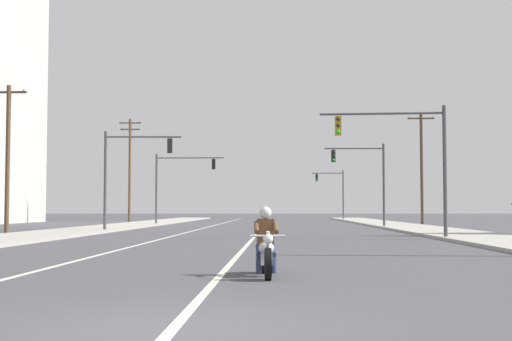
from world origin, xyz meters
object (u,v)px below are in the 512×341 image
Objects in this scene: traffic_signal_far_right at (334,188)px; utility_pole_right_far at (422,167)px; motorcycle_with_rider at (266,248)px; traffic_signal_mid_left at (176,177)px; traffic_signal_mid_right at (367,173)px; traffic_signal_near_left at (127,165)px; traffic_signal_near_right at (407,150)px; utility_pole_left_far at (130,167)px; utility_pole_left_near at (8,156)px.

utility_pole_right_far is at bearing -78.62° from traffic_signal_far_right.
utility_pole_right_far reaches higher than motorcycle_with_rider.
utility_pole_right_far is at bearing 0.27° from traffic_signal_mid_left.
traffic_signal_far_right is (0.43, 36.43, -0.03)m from traffic_signal_mid_right.
traffic_signal_near_left is (-9.08, 28.58, 3.50)m from motorcycle_with_rider.
utility_pole_right_far is at bearing 77.50° from traffic_signal_near_right.
traffic_signal_mid_right is 17.98m from traffic_signal_mid_left.
utility_pole_left_far reaches higher than traffic_signal_mid_right.
traffic_signal_near_left is (-15.30, 10.38, -0.07)m from traffic_signal_near_right.
utility_pole_left_far is at bearing 119.05° from traffic_signal_near_right.
utility_pole_right_far is at bearing 37.61° from utility_pole_left_near.
utility_pole_left_near is at bearing -91.19° from utility_pole_left_far.
utility_pole_left_far is at bearing 88.81° from utility_pole_left_near.
utility_pole_left_far reaches higher than traffic_signal_near_right.
traffic_signal_near_left is at bearing 107.63° from motorcycle_with_rider.
utility_pole_left_near is (-6.65, -21.42, 0.31)m from traffic_signal_mid_left.
traffic_signal_far_right is at bearing 70.35° from traffic_signal_near_left.
traffic_signal_far_right reaches higher than motorcycle_with_rider.
traffic_signal_near_right and traffic_signal_mid_right have the same top height.
traffic_signal_mid_left is at bearing 117.49° from traffic_signal_near_right.
traffic_signal_far_right is at bearing 84.49° from motorcycle_with_rider.
traffic_signal_far_right is (15.83, 27.17, -0.13)m from traffic_signal_mid_left.
utility_pole_right_far reaches higher than traffic_signal_mid_right.
traffic_signal_mid_right is at bearing -40.48° from utility_pole_left_far.
traffic_signal_far_right is 27.63m from utility_pole_right_far.
traffic_signal_far_right is (7.14, 74.01, 3.45)m from motorcycle_with_rider.
traffic_signal_near_right and traffic_signal_far_right have the same top height.
motorcycle_with_rider is at bearing -108.87° from traffic_signal_near_right.
traffic_signal_near_left is at bearing 145.85° from traffic_signal_near_right.
traffic_signal_mid_left is 1.00× the size of traffic_signal_far_right.
utility_pole_right_far is (21.28, 0.10, 0.89)m from traffic_signal_mid_left.
utility_pole_right_far reaches higher than traffic_signal_far_right.
traffic_signal_near_left is 18.27m from traffic_signal_mid_left.
utility_pole_left_near is 35.26m from utility_pole_right_far.
motorcycle_with_rider is 0.23× the size of utility_pole_right_far.
traffic_signal_near_right is at bearing -62.51° from traffic_signal_mid_left.
traffic_signal_mid_left is at bearing -56.29° from utility_pole_left_far.
utility_pole_left_far reaches higher than utility_pole_left_near.
traffic_signal_near_left is 1.00× the size of traffic_signal_mid_right.
utility_pole_left_near is at bearing -107.25° from traffic_signal_mid_left.
traffic_signal_mid_left is at bearing 88.76° from traffic_signal_near_left.
traffic_signal_near_left is 27.90m from utility_pole_left_far.
utility_pole_left_near reaches higher than traffic_signal_near_right.
utility_pole_left_far is (-14.71, 55.87, 5.00)m from motorcycle_with_rider.
motorcycle_with_rider is at bearing -58.90° from utility_pole_left_near.
traffic_signal_near_right and traffic_signal_mid_left have the same top height.
traffic_signal_near_left and traffic_signal_mid_left have the same top height.
utility_pole_left_far is (-21.43, 18.28, 1.52)m from traffic_signal_mid_right.
motorcycle_with_rider is at bearing -95.51° from traffic_signal_far_right.
traffic_signal_near_right is 18.49m from traffic_signal_near_left.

